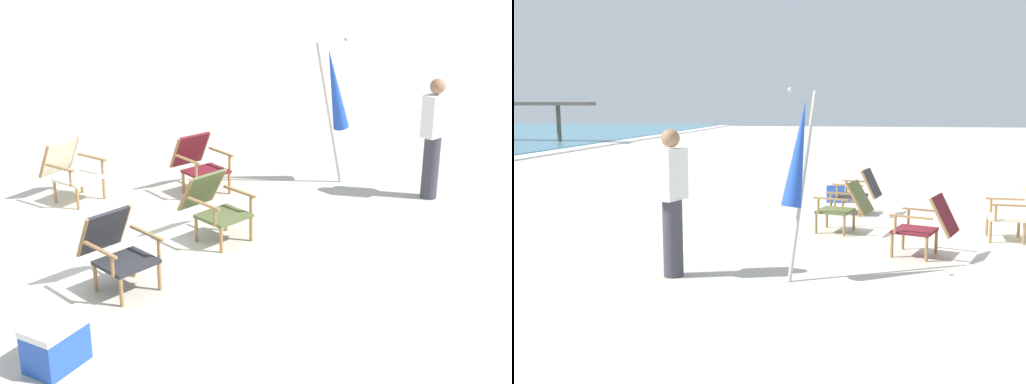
% 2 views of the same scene
% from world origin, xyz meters
% --- Properties ---
extents(ground_plane, '(80.00, 80.00, 0.00)m').
position_xyz_m(ground_plane, '(0.00, 0.00, 0.00)').
color(ground_plane, beige).
extents(beach_chair_back_right, '(0.74, 0.85, 0.79)m').
position_xyz_m(beach_chair_back_right, '(0.67, 0.78, 0.43)').
color(beach_chair_back_right, '#28282D').
rests_on(beach_chair_back_right, ground).
extents(beach_chair_mid_center, '(0.64, 0.77, 0.80)m').
position_xyz_m(beach_chair_mid_center, '(-0.99, -1.41, 0.43)').
color(beach_chair_mid_center, beige).
rests_on(beach_chair_mid_center, ground).
extents(beach_chair_back_left, '(0.76, 0.90, 0.78)m').
position_xyz_m(beach_chair_back_left, '(-0.86, 0.96, 0.42)').
color(beach_chair_back_left, '#515B33').
rests_on(beach_chair_back_left, ground).
extents(beach_chair_far_center, '(0.79, 0.89, 0.79)m').
position_xyz_m(beach_chair_far_center, '(-2.11, -0.09, 0.42)').
color(beach_chair_far_center, maroon).
rests_on(beach_chair_far_center, ground).
extents(umbrella_furled_blue, '(0.61, 0.41, 2.07)m').
position_xyz_m(umbrella_furled_blue, '(-3.28, 1.40, 1.35)').
color(umbrella_furled_blue, '#B7B2A8').
rests_on(umbrella_furled_blue, ground).
extents(person_near_chairs, '(0.39, 0.30, 1.63)m').
position_xyz_m(person_near_chairs, '(-3.42, 2.77, 0.84)').
color(person_near_chairs, '#383842').
rests_on(person_near_chairs, ground).
extents(cooler_box, '(0.49, 0.35, 0.40)m').
position_xyz_m(cooler_box, '(2.03, 1.26, 0.20)').
color(cooler_box, blue).
rests_on(cooler_box, ground).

